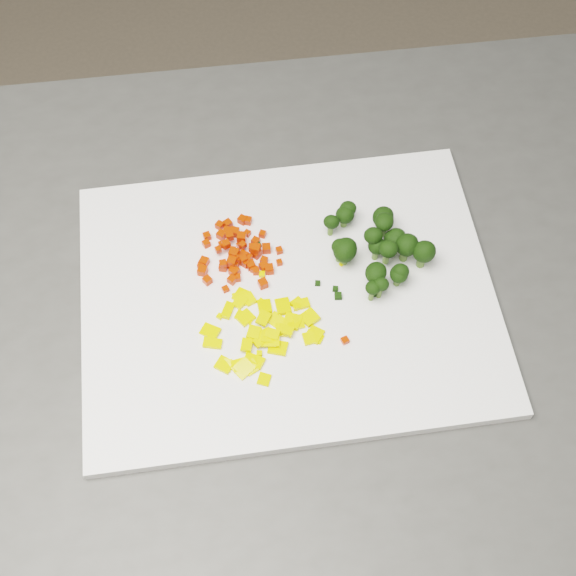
% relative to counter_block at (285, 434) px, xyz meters
% --- Properties ---
extents(ground, '(4.00, 4.00, 0.00)m').
position_rel_counter_block_xyz_m(ground, '(0.31, 0.06, -0.45)').
color(ground, gray).
rests_on(ground, ground).
extents(counter_block, '(1.11, 0.94, 0.90)m').
position_rel_counter_block_xyz_m(counter_block, '(0.00, 0.00, 0.00)').
color(counter_block, '#444442').
rests_on(counter_block, ground).
extents(cutting_board, '(0.51, 0.46, 0.01)m').
position_rel_counter_block_xyz_m(cutting_board, '(0.01, -0.02, 0.46)').
color(cutting_board, white).
rests_on(cutting_board, counter_block).
extents(carrot_pile, '(0.09, 0.09, 0.03)m').
position_rel_counter_block_xyz_m(carrot_pile, '(-0.05, 0.02, 0.47)').
color(carrot_pile, red).
rests_on(carrot_pile, cutting_board).
extents(pepper_pile, '(0.11, 0.11, 0.02)m').
position_rel_counter_block_xyz_m(pepper_pile, '(-0.01, -0.07, 0.47)').
color(pepper_pile, yellow).
rests_on(pepper_pile, cutting_board).
extents(broccoli_pile, '(0.11, 0.11, 0.05)m').
position_rel_counter_block_xyz_m(broccoli_pile, '(0.09, 0.05, 0.49)').
color(broccoli_pile, black).
rests_on(broccoli_pile, cutting_board).
extents(carrot_cube_0, '(0.01, 0.01, 0.01)m').
position_rel_counter_block_xyz_m(carrot_cube_0, '(-0.07, 0.02, 0.47)').
color(carrot_cube_0, red).
rests_on(carrot_cube_0, carrot_pile).
extents(carrot_cube_1, '(0.01, 0.01, 0.01)m').
position_rel_counter_block_xyz_m(carrot_cube_1, '(-0.06, 0.04, 0.47)').
color(carrot_cube_1, red).
rests_on(carrot_cube_1, carrot_pile).
extents(carrot_cube_2, '(0.01, 0.01, 0.01)m').
position_rel_counter_block_xyz_m(carrot_cube_2, '(-0.09, -0.00, 0.47)').
color(carrot_cube_2, red).
rests_on(carrot_cube_2, carrot_pile).
extents(carrot_cube_3, '(0.01, 0.01, 0.01)m').
position_rel_counter_block_xyz_m(carrot_cube_3, '(-0.04, 0.01, 0.47)').
color(carrot_cube_3, red).
rests_on(carrot_cube_3, carrot_pile).
extents(carrot_cube_4, '(0.01, 0.01, 0.01)m').
position_rel_counter_block_xyz_m(carrot_cube_4, '(-0.09, 0.02, 0.46)').
color(carrot_cube_4, red).
rests_on(carrot_cube_4, carrot_pile).
extents(carrot_cube_5, '(0.01, 0.01, 0.01)m').
position_rel_counter_block_xyz_m(carrot_cube_5, '(-0.05, 0.03, 0.46)').
color(carrot_cube_5, red).
rests_on(carrot_cube_5, carrot_pile).
extents(carrot_cube_6, '(0.01, 0.01, 0.01)m').
position_rel_counter_block_xyz_m(carrot_cube_6, '(-0.05, 0.06, 0.47)').
color(carrot_cube_6, red).
rests_on(carrot_cube_6, carrot_pile).
extents(carrot_cube_7, '(0.01, 0.01, 0.01)m').
position_rel_counter_block_xyz_m(carrot_cube_7, '(-0.06, 0.02, 0.46)').
color(carrot_cube_7, red).
rests_on(carrot_cube_7, carrot_pile).
extents(carrot_cube_8, '(0.01, 0.01, 0.01)m').
position_rel_counter_block_xyz_m(carrot_cube_8, '(-0.06, 0.00, 0.47)').
color(carrot_cube_8, red).
rests_on(carrot_cube_8, carrot_pile).
extents(carrot_cube_9, '(0.01, 0.01, 0.01)m').
position_rel_counter_block_xyz_m(carrot_cube_9, '(-0.05, 0.02, 0.47)').
color(carrot_cube_9, red).
rests_on(carrot_cube_9, carrot_pile).
extents(carrot_cube_10, '(0.01, 0.01, 0.01)m').
position_rel_counter_block_xyz_m(carrot_cube_10, '(-0.02, -0.01, 0.47)').
color(carrot_cube_10, red).
rests_on(carrot_cube_10, carrot_pile).
extents(carrot_cube_11, '(0.01, 0.01, 0.01)m').
position_rel_counter_block_xyz_m(carrot_cube_11, '(-0.04, 0.03, 0.46)').
color(carrot_cube_11, red).
rests_on(carrot_cube_11, carrot_pile).
extents(carrot_cube_12, '(0.01, 0.01, 0.01)m').
position_rel_counter_block_xyz_m(carrot_cube_12, '(-0.04, 0.01, 0.47)').
color(carrot_cube_12, red).
rests_on(carrot_cube_12, carrot_pile).
extents(carrot_cube_13, '(0.01, 0.01, 0.01)m').
position_rel_counter_block_xyz_m(carrot_cube_13, '(-0.02, 0.01, 0.47)').
color(carrot_cube_13, red).
rests_on(carrot_cube_13, carrot_pile).
extents(carrot_cube_14, '(0.01, 0.01, 0.01)m').
position_rel_counter_block_xyz_m(carrot_cube_14, '(-0.05, -0.01, 0.47)').
color(carrot_cube_14, red).
rests_on(carrot_cube_14, carrot_pile).
extents(carrot_cube_15, '(0.01, 0.01, 0.01)m').
position_rel_counter_block_xyz_m(carrot_cube_15, '(-0.05, -0.02, 0.47)').
color(carrot_cube_15, red).
rests_on(carrot_cube_15, carrot_pile).
extents(carrot_cube_16, '(0.01, 0.01, 0.01)m').
position_rel_counter_block_xyz_m(carrot_cube_16, '(-0.06, 0.02, 0.46)').
color(carrot_cube_16, red).
rests_on(carrot_cube_16, carrot_pile).
extents(carrot_cube_17, '(0.01, 0.01, 0.01)m').
position_rel_counter_block_xyz_m(carrot_cube_17, '(-0.06, 0.00, 0.47)').
color(carrot_cube_17, red).
rests_on(carrot_cube_17, carrot_pile).
extents(carrot_cube_18, '(0.01, 0.01, 0.01)m').
position_rel_counter_block_xyz_m(carrot_cube_18, '(-0.07, -0.00, 0.47)').
color(carrot_cube_18, red).
rests_on(carrot_cube_18, carrot_pile).
extents(carrot_cube_19, '(0.01, 0.01, 0.01)m').
position_rel_counter_block_xyz_m(carrot_cube_19, '(-0.02, 0.01, 0.47)').
color(carrot_cube_19, red).
rests_on(carrot_cube_19, carrot_pile).
extents(carrot_cube_20, '(0.01, 0.01, 0.01)m').
position_rel_counter_block_xyz_m(carrot_cube_20, '(-0.05, 0.03, 0.47)').
color(carrot_cube_20, red).
rests_on(carrot_cube_20, carrot_pile).
extents(carrot_cube_21, '(0.01, 0.01, 0.01)m').
position_rel_counter_block_xyz_m(carrot_cube_21, '(-0.08, -0.02, 0.47)').
color(carrot_cube_21, red).
rests_on(carrot_cube_21, carrot_pile).
extents(carrot_cube_22, '(0.01, 0.01, 0.01)m').
position_rel_counter_block_xyz_m(carrot_cube_22, '(-0.07, 0.03, 0.46)').
color(carrot_cube_22, red).
rests_on(carrot_cube_22, carrot_pile).
extents(carrot_cube_23, '(0.01, 0.01, 0.01)m').
position_rel_counter_block_xyz_m(carrot_cube_23, '(-0.05, 0.01, 0.47)').
color(carrot_cube_23, red).
rests_on(carrot_cube_23, carrot_pile).
extents(carrot_cube_24, '(0.01, 0.01, 0.01)m').
position_rel_counter_block_xyz_m(carrot_cube_24, '(-0.08, 0.04, 0.47)').
color(carrot_cube_24, red).
rests_on(carrot_cube_24, carrot_pile).
extents(carrot_cube_25, '(0.01, 0.01, 0.01)m').
position_rel_counter_block_xyz_m(carrot_cube_25, '(-0.08, 0.05, 0.47)').
color(carrot_cube_25, red).
rests_on(carrot_cube_25, carrot_pile).
extents(carrot_cube_26, '(0.01, 0.01, 0.01)m').
position_rel_counter_block_xyz_m(carrot_cube_26, '(-0.07, 0.01, 0.47)').
color(carrot_cube_26, red).
rests_on(carrot_cube_26, carrot_pile).
extents(carrot_cube_27, '(0.01, 0.01, 0.01)m').
position_rel_counter_block_xyz_m(carrot_cube_27, '(-0.07, 0.05, 0.47)').
color(carrot_cube_27, red).
rests_on(carrot_cube_27, carrot_pile).
extents(carrot_cube_28, '(0.01, 0.01, 0.01)m').
position_rel_counter_block_xyz_m(carrot_cube_28, '(-0.05, -0.01, 0.46)').
color(carrot_cube_28, red).
rests_on(carrot_cube_28, carrot_pile).
extents(carrot_cube_29, '(0.01, 0.01, 0.01)m').
position_rel_counter_block_xyz_m(carrot_cube_29, '(-0.03, 0.01, 0.46)').
color(carrot_cube_29, red).
rests_on(carrot_cube_29, carrot_pile).
extents(carrot_cube_30, '(0.01, 0.01, 0.01)m').
position_rel_counter_block_xyz_m(carrot_cube_30, '(-0.09, -0.00, 0.46)').
color(carrot_cube_30, red).
rests_on(carrot_cube_30, carrot_pile).
extents(carrot_cube_31, '(0.01, 0.01, 0.01)m').
position_rel_counter_block_xyz_m(carrot_cube_31, '(-0.01, 0.02, 0.46)').
color(carrot_cube_31, red).
rests_on(carrot_cube_31, carrot_pile).
extents(carrot_cube_32, '(0.01, 0.01, 0.01)m').
position_rel_counter_block_xyz_m(carrot_cube_32, '(-0.05, 0.05, 0.46)').
color(carrot_cube_32, red).
rests_on(carrot_cube_32, carrot_pile).
extents(carrot_cube_33, '(0.01, 0.01, 0.01)m').
position_rel_counter_block_xyz_m(carrot_cube_33, '(-0.06, 0.02, 0.47)').
color(carrot_cube_33, red).
rests_on(carrot_cube_33, carrot_pile).
extents(carrot_cube_34, '(0.01, 0.01, 0.01)m').
position_rel_counter_block_xyz_m(carrot_cube_34, '(-0.09, 0.03, 0.47)').
color(carrot_cube_34, red).
rests_on(carrot_cube_34, carrot_pile).
extents(carrot_cube_35, '(0.01, 0.01, 0.01)m').
position_rel_counter_block_xyz_m(carrot_cube_35, '(-0.06, 0.01, 0.47)').
color(carrot_cube_35, red).
rests_on(carrot_cube_35, carrot_pile).
extents(carrot_cube_36, '(0.01, 0.01, 0.01)m').
position_rel_counter_block_xyz_m(carrot_cube_36, '(-0.05, 0.01, 0.47)').
color(carrot_cube_36, red).
rests_on(carrot_cube_36, carrot_pile).
extents(carrot_cube_37, '(0.01, 0.01, 0.01)m').
position_rel_counter_block_xyz_m(carrot_cube_37, '(-0.07, 0.02, 0.47)').
color(carrot_cube_37, red).
rests_on(carrot_cube_37, carrot_pile).
extents(carrot_cube_38, '(0.01, 0.01, 0.01)m').
position_rel_counter_block_xyz_m(carrot_cube_38, '(-0.04, 0.02, 0.47)').
color(carrot_cube_38, red).
rests_on(carrot_cube_38, carrot_pile).
extents(carrot_cube_39, '(0.01, 0.01, 0.01)m').
position_rel_counter_block_xyz_m(carrot_cube_39, '(-0.08, -0.01, 0.47)').
color(carrot_cube_39, red).
rests_on(carrot_cube_39, carrot_pile).
extents(carrot_cube_40, '(0.01, 0.01, 0.01)m').
position_rel_counter_block_xyz_m(carrot_cube_40, '(-0.05, 0.01, 0.47)').
color(carrot_cube_40, red).
rests_on(carrot_cube_40, carrot_pile).
extents(carrot_cube_41, '(0.01, 0.01, 0.01)m').
position_rel_counter_block_xyz_m(carrot_cube_41, '(-0.04, 0.04, 0.47)').
color(carrot_cube_41, red).
rests_on(carrot_cube_41, carrot_pile).
extents(carrot_cube_42, '(0.01, 0.01, 0.01)m').
position_rel_counter_block_xyz_m(carrot_cube_42, '(-0.03, 0.00, 0.46)').
color(carrot_cube_42, red).
rests_on(carrot_cube_42, carrot_pile).
extents(carrot_cube_43, '(0.01, 0.01, 0.01)m').
position_rel_counter_block_xyz_m(carrot_cube_43, '(-0.06, 0.02, 0.47)').
color(carrot_cube_43, red).
rests_on(carrot_cube_43, carrot_pile).
extents(carrot_cube_44, '(0.01, 0.01, 0.01)m').
position_rel_counter_block_xyz_m(carrot_cube_44, '(-0.07, 0.03, 0.47)').
color(carrot_cube_44, red).
rests_on(carrot_cube_44, carrot_pile).
extents(carrot_cube_45, '(0.01, 0.01, 0.01)m').
position_rel_counter_block_xyz_m(carrot_cube_45, '(-0.05, 0.02, 0.47)').
color(carrot_cube_45, red).
rests_on(carrot_cube_45, carrot_pile).
extents(carrot_cube_46, '(0.01, 0.01, 0.01)m').
position_rel_counter_block_xyz_m(carrot_cube_46, '(-0.03, 0.03, 0.47)').
color(carrot_cube_46, red).
rests_on(carrot_cube_46, carrot_pile).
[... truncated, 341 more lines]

